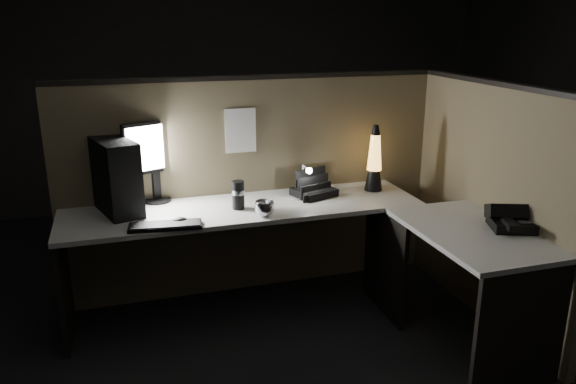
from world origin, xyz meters
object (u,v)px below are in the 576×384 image
object	(u,v)px
keyboard	(165,226)
pc_tower	(116,176)
lava_lamp	(374,163)
desk_phone	(512,218)
monitor	(154,153)

from	to	relation	value
keyboard	pc_tower	bearing A→B (deg)	130.41
lava_lamp	desk_phone	xyz separation A→B (m)	(0.43, -0.92, -0.13)
pc_tower	desk_phone	xyz separation A→B (m)	(2.16, -0.97, -0.17)
keyboard	lava_lamp	distance (m)	1.52
monitor	lava_lamp	xyz separation A→B (m)	(1.48, -0.20, -0.13)
monitor	lava_lamp	distance (m)	1.50
monitor	keyboard	bearing A→B (deg)	-112.68
keyboard	lava_lamp	world-z (taller)	lava_lamp
monitor	pc_tower	bearing A→B (deg)	-171.57
pc_tower	lava_lamp	distance (m)	1.73
keyboard	monitor	bearing A→B (deg)	97.11
lava_lamp	desk_phone	distance (m)	1.03
monitor	lava_lamp	bearing A→B (deg)	-30.94
pc_tower	lava_lamp	size ratio (longest dim) A/B	0.99
pc_tower	monitor	size ratio (longest dim) A/B	0.86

